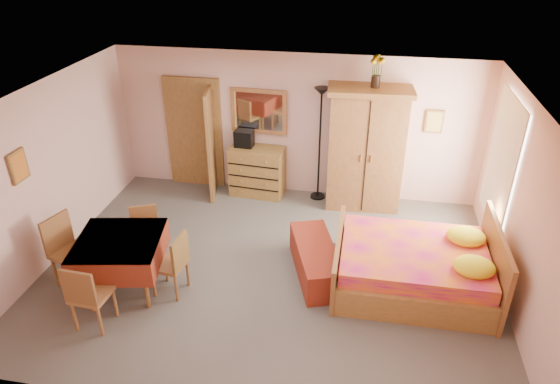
% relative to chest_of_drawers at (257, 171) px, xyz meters
% --- Properties ---
extents(floor, '(6.50, 6.50, 0.00)m').
position_rel_chest_of_drawers_xyz_m(floor, '(0.67, -2.25, -0.46)').
color(floor, slate).
rests_on(floor, ground).
extents(ceiling, '(6.50, 6.50, 0.00)m').
position_rel_chest_of_drawers_xyz_m(ceiling, '(0.67, -2.25, 2.14)').
color(ceiling, brown).
rests_on(ceiling, wall_back).
extents(wall_back, '(6.50, 0.10, 2.60)m').
position_rel_chest_of_drawers_xyz_m(wall_back, '(0.67, 0.25, 0.84)').
color(wall_back, beige).
rests_on(wall_back, floor).
extents(wall_front, '(6.50, 0.10, 2.60)m').
position_rel_chest_of_drawers_xyz_m(wall_front, '(0.67, -4.75, 0.84)').
color(wall_front, beige).
rests_on(wall_front, floor).
extents(wall_left, '(0.10, 5.00, 2.60)m').
position_rel_chest_of_drawers_xyz_m(wall_left, '(-2.58, -2.25, 0.84)').
color(wall_left, beige).
rests_on(wall_left, floor).
extents(wall_right, '(0.10, 5.00, 2.60)m').
position_rel_chest_of_drawers_xyz_m(wall_right, '(3.92, -2.25, 0.84)').
color(wall_right, beige).
rests_on(wall_right, floor).
extents(doorway, '(1.06, 0.12, 2.15)m').
position_rel_chest_of_drawers_xyz_m(doorway, '(-1.23, 0.22, 0.56)').
color(doorway, '#9E6B35').
rests_on(doorway, floor).
extents(window, '(0.08, 1.40, 1.95)m').
position_rel_chest_of_drawers_xyz_m(window, '(3.88, -1.05, 0.99)').
color(window, white).
rests_on(window, wall_right).
extents(picture_left, '(0.04, 0.32, 0.42)m').
position_rel_chest_of_drawers_xyz_m(picture_left, '(-2.55, -2.85, 1.24)').
color(picture_left, orange).
rests_on(picture_left, wall_left).
extents(picture_back, '(0.30, 0.04, 0.40)m').
position_rel_chest_of_drawers_xyz_m(picture_back, '(3.02, 0.22, 1.09)').
color(picture_back, '#D8BF59').
rests_on(picture_back, wall_back).
extents(chest_of_drawers, '(1.02, 0.57, 0.92)m').
position_rel_chest_of_drawers_xyz_m(chest_of_drawers, '(0.00, 0.00, 0.00)').
color(chest_of_drawers, '#A47837').
rests_on(chest_of_drawers, floor).
extents(wall_mirror, '(1.03, 0.12, 0.81)m').
position_rel_chest_of_drawers_xyz_m(wall_mirror, '(0.00, 0.21, 1.09)').
color(wall_mirror, white).
rests_on(wall_mirror, wall_back).
extents(stereo, '(0.34, 0.26, 0.30)m').
position_rel_chest_of_drawers_xyz_m(stereo, '(-0.24, 0.05, 0.61)').
color(stereo, black).
rests_on(stereo, chest_of_drawers).
extents(floor_lamp, '(0.32, 0.32, 2.08)m').
position_rel_chest_of_drawers_xyz_m(floor_lamp, '(1.12, 0.05, 0.58)').
color(floor_lamp, black).
rests_on(floor_lamp, floor).
extents(wardrobe, '(1.42, 0.79, 2.16)m').
position_rel_chest_of_drawers_xyz_m(wardrobe, '(1.92, -0.07, 0.62)').
color(wardrobe, '#966033').
rests_on(wardrobe, floor).
extents(sunflower_vase, '(0.21, 0.21, 0.52)m').
position_rel_chest_of_drawers_xyz_m(sunflower_vase, '(1.99, -0.04, 1.96)').
color(sunflower_vase, yellow).
rests_on(sunflower_vase, wardrobe).
extents(bed, '(2.17, 1.71, 1.00)m').
position_rel_chest_of_drawers_xyz_m(bed, '(2.69, -2.25, 0.04)').
color(bed, '#D01474').
rests_on(bed, floor).
extents(bench, '(0.94, 1.50, 0.47)m').
position_rel_chest_of_drawers_xyz_m(bench, '(1.34, -2.23, -0.23)').
color(bench, maroon).
rests_on(bench, floor).
extents(dining_table, '(1.28, 1.28, 0.81)m').
position_rel_chest_of_drawers_xyz_m(dining_table, '(-1.22, -3.01, -0.06)').
color(dining_table, maroon).
rests_on(dining_table, floor).
extents(chair_south, '(0.46, 0.46, 0.96)m').
position_rel_chest_of_drawers_xyz_m(chair_south, '(-1.28, -3.73, 0.02)').
color(chair_south, '#A86938').
rests_on(chair_south, floor).
extents(chair_north, '(0.52, 0.52, 0.88)m').
position_rel_chest_of_drawers_xyz_m(chair_north, '(-1.15, -2.38, -0.02)').
color(chair_north, olive).
rests_on(chair_north, floor).
extents(chair_west, '(0.58, 0.58, 1.03)m').
position_rel_chest_of_drawers_xyz_m(chair_west, '(-1.95, -3.01, 0.05)').
color(chair_west, '#996233').
rests_on(chair_west, floor).
extents(chair_east, '(0.47, 0.47, 0.92)m').
position_rel_chest_of_drawers_xyz_m(chair_east, '(-0.57, -2.95, -0.00)').
color(chair_east, '#985E33').
rests_on(chair_east, floor).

